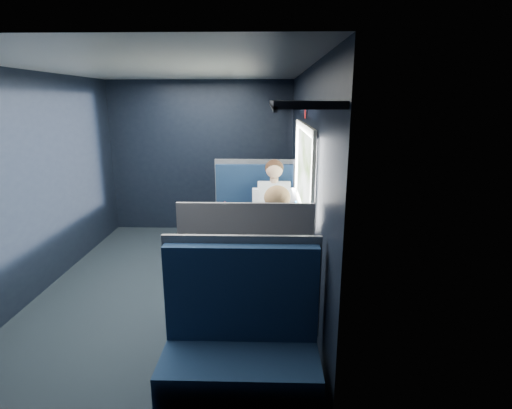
{
  "coord_description": "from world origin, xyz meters",
  "views": [
    {
      "loc": [
        1.01,
        -4.02,
        2.0
      ],
      "look_at": [
        0.9,
        0.0,
        0.95
      ],
      "focal_mm": 28.0,
      "sensor_mm": 36.0,
      "label": 1
    }
  ],
  "objects_px": {
    "seat_row_back": "(241,357)",
    "seat_bay_far": "(247,290)",
    "table": "(268,231)",
    "laptop": "(302,219)",
    "seat_bay_near": "(252,227)",
    "woman": "(276,249)",
    "bottle_small": "(296,211)",
    "cup": "(285,209)",
    "seat_row_front": "(256,209)",
    "man": "(274,208)"
  },
  "relations": [
    {
      "from": "seat_bay_far",
      "to": "seat_bay_near",
      "type": "bearing_deg",
      "value": 90.64
    },
    {
      "from": "seat_bay_near",
      "to": "seat_row_back",
      "type": "relative_size",
      "value": 1.09
    },
    {
      "from": "table",
      "to": "seat_row_front",
      "type": "relative_size",
      "value": 0.86
    },
    {
      "from": "seat_bay_near",
      "to": "seat_bay_far",
      "type": "relative_size",
      "value": 1.0
    },
    {
      "from": "woman",
      "to": "bottle_small",
      "type": "xyz_separation_m",
      "value": [
        0.23,
        0.9,
        0.1
      ]
    },
    {
      "from": "woman",
      "to": "table",
      "type": "bearing_deg",
      "value": 95.45
    },
    {
      "from": "seat_row_back",
      "to": "seat_row_front",
      "type": "bearing_deg",
      "value": 90.0
    },
    {
      "from": "seat_row_front",
      "to": "man",
      "type": "height_order",
      "value": "man"
    },
    {
      "from": "seat_bay_near",
      "to": "cup",
      "type": "xyz_separation_m",
      "value": [
        0.39,
        -0.47,
        0.37
      ]
    },
    {
      "from": "seat_bay_near",
      "to": "woman",
      "type": "height_order",
      "value": "woman"
    },
    {
      "from": "woman",
      "to": "seat_row_back",
      "type": "bearing_deg",
      "value": -102.93
    },
    {
      "from": "table",
      "to": "bottle_small",
      "type": "distance_m",
      "value": 0.39
    },
    {
      "from": "seat_row_back",
      "to": "woman",
      "type": "height_order",
      "value": "woman"
    },
    {
      "from": "seat_bay_far",
      "to": "seat_row_back",
      "type": "relative_size",
      "value": 1.09
    },
    {
      "from": "man",
      "to": "woman",
      "type": "relative_size",
      "value": 1.0
    },
    {
      "from": "seat_bay_far",
      "to": "man",
      "type": "bearing_deg",
      "value": 80.97
    },
    {
      "from": "seat_row_back",
      "to": "woman",
      "type": "xyz_separation_m",
      "value": [
        0.25,
        1.09,
        0.32
      ]
    },
    {
      "from": "seat_bay_near",
      "to": "cup",
      "type": "bearing_deg",
      "value": -50.28
    },
    {
      "from": "table",
      "to": "cup",
      "type": "xyz_separation_m",
      "value": [
        0.19,
        0.4,
        0.13
      ]
    },
    {
      "from": "bottle_small",
      "to": "cup",
      "type": "relative_size",
      "value": 2.02
    },
    {
      "from": "woman",
      "to": "cup",
      "type": "distance_m",
      "value": 1.11
    },
    {
      "from": "seat_bay_near",
      "to": "seat_row_front",
      "type": "bearing_deg",
      "value": 88.8
    },
    {
      "from": "seat_bay_far",
      "to": "laptop",
      "type": "height_order",
      "value": "seat_bay_far"
    },
    {
      "from": "woman",
      "to": "laptop",
      "type": "bearing_deg",
      "value": 67.83
    },
    {
      "from": "seat_bay_far",
      "to": "bottle_small",
      "type": "height_order",
      "value": "seat_bay_far"
    },
    {
      "from": "man",
      "to": "woman",
      "type": "xyz_separation_m",
      "value": [
        0.0,
        -1.41,
        0.01
      ]
    },
    {
      "from": "seat_bay_far",
      "to": "seat_row_front",
      "type": "xyz_separation_m",
      "value": [
        0.0,
        2.67,
        -0.0
      ]
    },
    {
      "from": "laptop",
      "to": "bottle_small",
      "type": "relative_size",
      "value": 1.63
    },
    {
      "from": "seat_bay_near",
      "to": "man",
      "type": "xyz_separation_m",
      "value": [
        0.27,
        -0.17,
        0.29
      ]
    },
    {
      "from": "seat_bay_near",
      "to": "seat_row_back",
      "type": "bearing_deg",
      "value": -89.58
    },
    {
      "from": "seat_row_front",
      "to": "seat_row_back",
      "type": "relative_size",
      "value": 1.0
    },
    {
      "from": "seat_row_back",
      "to": "bottle_small",
      "type": "distance_m",
      "value": 2.09
    },
    {
      "from": "table",
      "to": "woman",
      "type": "height_order",
      "value": "woman"
    },
    {
      "from": "seat_bay_near",
      "to": "bottle_small",
      "type": "distance_m",
      "value": 0.93
    },
    {
      "from": "bottle_small",
      "to": "cup",
      "type": "height_order",
      "value": "bottle_small"
    },
    {
      "from": "seat_bay_far",
      "to": "bottle_small",
      "type": "xyz_separation_m",
      "value": [
        0.48,
        1.07,
        0.41
      ]
    },
    {
      "from": "table",
      "to": "laptop",
      "type": "xyz_separation_m",
      "value": [
        0.35,
        -0.02,
        0.14
      ]
    },
    {
      "from": "man",
      "to": "laptop",
      "type": "bearing_deg",
      "value": -68.7
    },
    {
      "from": "bottle_small",
      "to": "seat_bay_near",
      "type": "bearing_deg",
      "value": 126.62
    },
    {
      "from": "seat_row_front",
      "to": "man",
      "type": "relative_size",
      "value": 0.88
    },
    {
      "from": "man",
      "to": "cup",
      "type": "bearing_deg",
      "value": -68.29
    },
    {
      "from": "seat_bay_near",
      "to": "man",
      "type": "relative_size",
      "value": 0.95
    },
    {
      "from": "woman",
      "to": "seat_bay_near",
      "type": "bearing_deg",
      "value": 99.72
    },
    {
      "from": "seat_bay_far",
      "to": "man",
      "type": "relative_size",
      "value": 0.95
    },
    {
      "from": "seat_row_back",
      "to": "seat_bay_near",
      "type": "bearing_deg",
      "value": 90.42
    },
    {
      "from": "seat_bay_far",
      "to": "seat_row_back",
      "type": "xyz_separation_m",
      "value": [
        0.0,
        -0.92,
        -0.0
      ]
    },
    {
      "from": "seat_row_front",
      "to": "woman",
      "type": "distance_m",
      "value": 2.54
    },
    {
      "from": "table",
      "to": "man",
      "type": "height_order",
      "value": "man"
    },
    {
      "from": "seat_row_back",
      "to": "seat_bay_far",
      "type": "bearing_deg",
      "value": 90.0
    },
    {
      "from": "seat_bay_near",
      "to": "laptop",
      "type": "bearing_deg",
      "value": -58.19
    }
  ]
}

